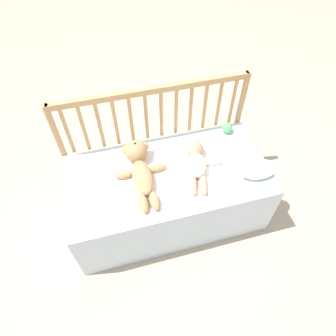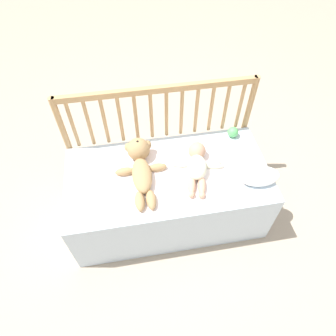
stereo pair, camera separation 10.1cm
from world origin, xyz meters
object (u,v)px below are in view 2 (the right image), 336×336
Objects in this scene: teddy_bear at (140,165)px; baby at (197,165)px; toy_ball at (233,132)px; small_pillow at (260,176)px.

teddy_bear reaches higher than baby.
small_pillow is (0.04, -0.37, -0.00)m from toy_ball.
toy_ball is at bearing 38.66° from baby.
baby is 0.37m from toy_ball.
teddy_bear is at bearing -163.31° from toy_ball.
small_pillow is at bearing -83.10° from toy_ball.
teddy_bear is 1.27× the size of baby.
toy_ball is 0.30× the size of small_pillow.
small_pillow is at bearing -15.30° from teddy_bear.
baby is at bearing 158.71° from small_pillow.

